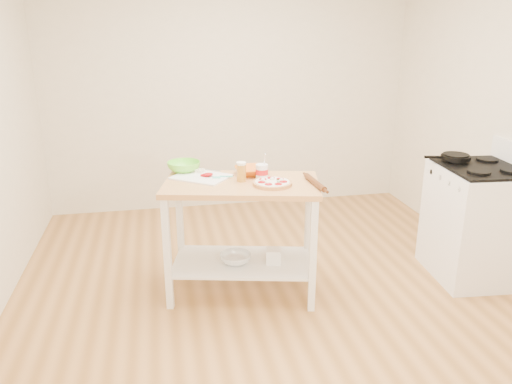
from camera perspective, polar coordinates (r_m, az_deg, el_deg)
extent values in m
cube|color=#B77F43|center=(3.89, 2.28, -12.46)|extent=(4.00, 4.50, 0.02)
cube|color=beige|center=(5.60, -3.05, 11.87)|extent=(4.00, 0.02, 2.70)
cube|color=beige|center=(1.42, 25.15, -10.10)|extent=(4.00, 0.02, 2.70)
cube|color=tan|center=(3.66, -1.68, 0.85)|extent=(1.24, 0.85, 0.04)
cube|color=white|center=(3.90, -1.59, -8.01)|extent=(1.15, 0.78, 0.02)
cube|color=white|center=(3.65, -10.08, -7.09)|extent=(0.06, 0.06, 0.86)
cube|color=white|center=(4.12, -8.66, -3.96)|extent=(0.06, 0.06, 0.86)
cube|color=white|center=(3.59, 6.52, -7.36)|extent=(0.06, 0.06, 0.86)
cube|color=white|center=(4.07, 5.94, -4.15)|extent=(0.06, 0.06, 0.86)
cube|color=white|center=(4.44, 23.70, -3.31)|extent=(0.67, 0.76, 0.92)
cube|color=black|center=(4.30, 24.50, 2.52)|extent=(0.63, 0.72, 0.02)
cylinder|color=black|center=(4.37, 21.85, 3.71)|extent=(0.23, 0.23, 0.03)
cube|color=black|center=(4.31, 19.60, 3.79)|extent=(0.15, 0.06, 0.02)
cylinder|color=tan|center=(3.59, 1.87, 0.94)|extent=(0.28, 0.28, 0.02)
cylinder|color=tan|center=(3.59, 1.88, 1.12)|extent=(0.28, 0.28, 0.01)
cylinder|color=white|center=(3.59, 1.88, 1.13)|extent=(0.25, 0.25, 0.01)
cylinder|color=#9D0208|center=(3.58, 3.17, 1.19)|extent=(0.05, 0.05, 0.01)
cylinder|color=#9D0208|center=(3.64, 2.78, 1.50)|extent=(0.05, 0.05, 0.01)
cylinder|color=#9D0208|center=(3.66, 1.73, 1.61)|extent=(0.05, 0.05, 0.01)
cylinder|color=#9D0208|center=(3.62, 0.79, 1.45)|extent=(0.05, 0.05, 0.01)
cylinder|color=#9D0208|center=(3.56, 0.65, 1.12)|extent=(0.05, 0.05, 0.01)
cylinder|color=#9D0208|center=(3.51, 1.44, 0.88)|extent=(0.05, 0.05, 0.01)
cylinder|color=#9D0208|center=(3.52, 2.58, 0.90)|extent=(0.05, 0.05, 0.01)
sphere|color=white|center=(3.61, 2.93, 1.33)|extent=(0.03, 0.03, 0.03)
sphere|color=white|center=(3.63, 1.87, 1.46)|extent=(0.03, 0.03, 0.03)
sphere|color=white|center=(3.60, 0.80, 1.35)|extent=(0.03, 0.03, 0.03)
sphere|color=white|center=(3.54, 1.36, 1.03)|extent=(0.03, 0.03, 0.03)
plane|color=#154D18|center=(3.57, 2.59, 1.20)|extent=(0.03, 0.03, 0.00)
plane|color=#154D18|center=(3.61, 2.51, 1.43)|extent=(0.03, 0.03, 0.00)
plane|color=#154D18|center=(3.62, 1.77, 1.49)|extent=(0.03, 0.03, 0.00)
plane|color=#154D18|center=(3.61, 0.88, 1.41)|extent=(0.03, 0.03, 0.00)
cube|color=white|center=(3.78, -6.27, 1.73)|extent=(0.50, 0.48, 0.01)
cube|color=#F4EACC|center=(3.90, -7.24, 2.47)|extent=(0.03, 0.03, 0.02)
cube|color=#F4EACC|center=(3.88, -6.80, 2.41)|extent=(0.03, 0.03, 0.02)
cube|color=#F4EACC|center=(3.86, -6.36, 2.35)|extent=(0.03, 0.03, 0.02)
cube|color=#F4EACC|center=(3.93, -6.96, 2.59)|extent=(0.03, 0.03, 0.02)
cube|color=#F4EACC|center=(3.91, -6.53, 2.54)|extent=(0.03, 0.03, 0.02)
cube|color=#F4EACC|center=(3.89, -6.09, 2.48)|extent=(0.03, 0.03, 0.02)
cylinder|color=#9D0208|center=(3.79, -5.86, 1.92)|extent=(0.07, 0.07, 0.01)
cylinder|color=#9D0208|center=(3.78, -5.67, 1.98)|extent=(0.07, 0.07, 0.01)
cylinder|color=#9D0208|center=(3.77, -5.48, 2.04)|extent=(0.07, 0.07, 0.01)
cube|color=#54CDBA|center=(3.73, -4.52, 1.68)|extent=(0.07, 0.05, 0.01)
cylinder|color=#54CDBA|center=(3.74, -3.41, 1.80)|extent=(0.10, 0.04, 0.01)
cube|color=silver|center=(3.93, -5.28, 2.50)|extent=(0.16, 0.12, 0.00)
cube|color=black|center=(3.97, -7.04, 2.70)|extent=(0.09, 0.07, 0.01)
imported|color=#D15F0C|center=(3.83, -0.55, 2.44)|extent=(0.27, 0.27, 0.06)
imported|color=#73E33A|center=(3.95, -8.25, 2.87)|extent=(0.33, 0.33, 0.08)
cylinder|color=#BB8128|center=(3.66, -1.69, 2.20)|extent=(0.07, 0.07, 0.13)
cylinder|color=white|center=(3.64, -1.70, 3.28)|extent=(0.07, 0.07, 0.02)
cylinder|color=white|center=(3.72, 0.68, 2.34)|extent=(0.09, 0.09, 0.11)
cylinder|color=red|center=(3.72, 0.68, 2.34)|extent=(0.09, 0.09, 0.04)
cylinder|color=silver|center=(3.70, 0.98, 3.64)|extent=(0.01, 0.06, 0.11)
cylinder|color=#592E14|center=(3.60, 6.77, 1.07)|extent=(0.06, 0.36, 0.04)
imported|color=silver|center=(3.85, -2.36, -7.60)|extent=(0.31, 0.31, 0.07)
cube|color=white|center=(3.85, 2.01, -7.31)|extent=(0.14, 0.14, 0.11)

